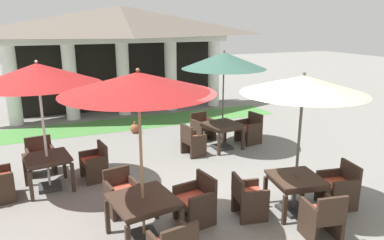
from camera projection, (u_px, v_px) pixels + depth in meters
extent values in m
plane|color=gray|center=(223.00, 210.00, 6.99)|extent=(60.00, 60.00, 0.00)
cylinder|color=white|center=(12.00, 86.00, 12.48)|extent=(0.48, 0.48, 2.74)
cylinder|color=white|center=(71.00, 82.00, 13.21)|extent=(0.48, 0.48, 2.74)
cylinder|color=white|center=(123.00, 79.00, 13.95)|extent=(0.48, 0.48, 2.74)
cylinder|color=white|center=(171.00, 76.00, 14.68)|extent=(0.48, 0.48, 2.74)
cylinder|color=white|center=(214.00, 74.00, 15.41)|extent=(0.48, 0.48, 2.74)
cube|color=white|center=(121.00, 40.00, 13.56)|extent=(8.55, 0.70, 0.24)
pyramid|color=#665B51|center=(120.00, 21.00, 13.38)|extent=(8.95, 2.83, 1.11)
cube|color=black|center=(118.00, 76.00, 14.74)|extent=(8.35, 0.16, 2.74)
cube|color=#47843D|center=(134.00, 123.00, 12.99)|extent=(10.75, 1.72, 0.01)
cube|color=#38281E|center=(296.00, 178.00, 6.80)|extent=(1.04, 1.04, 0.05)
cube|color=#38281E|center=(296.00, 181.00, 6.82)|extent=(0.95, 0.95, 0.09)
cube|color=#38281E|center=(285.00, 210.00, 6.42)|extent=(0.08, 0.08, 0.57)
cube|color=#38281E|center=(326.00, 205.00, 6.60)|extent=(0.08, 0.08, 0.57)
cube|color=#38281E|center=(265.00, 190.00, 7.20)|extent=(0.08, 0.08, 0.57)
cube|color=#38281E|center=(303.00, 186.00, 7.38)|extent=(0.08, 0.08, 0.57)
cube|color=#2D2D2D|center=(293.00, 209.00, 6.97)|extent=(0.51, 0.51, 0.06)
cylinder|color=#4C4742|center=(298.00, 151.00, 6.66)|extent=(0.05, 0.05, 2.42)
cone|color=beige|center=(303.00, 84.00, 6.33)|extent=(2.21, 2.21, 0.31)
sphere|color=#4C4742|center=(304.00, 74.00, 6.28)|extent=(0.06, 0.06, 0.06)
cube|color=#38281E|center=(322.00, 216.00, 6.02)|extent=(0.61, 0.63, 0.07)
cube|color=#C64C38|center=(322.00, 213.00, 6.00)|extent=(0.56, 0.58, 0.05)
cube|color=#38281E|center=(332.00, 210.00, 5.72)|extent=(0.53, 0.15, 0.42)
cube|color=#38281E|center=(308.00, 221.00, 5.99)|extent=(0.15, 0.55, 0.65)
cube|color=#38281E|center=(334.00, 218.00, 6.09)|extent=(0.15, 0.55, 0.65)
cube|color=#38281E|center=(300.00, 221.00, 6.25)|extent=(0.06, 0.06, 0.36)
cube|color=#38281E|center=(325.00, 218.00, 6.36)|extent=(0.06, 0.06, 0.36)
cube|color=#38281E|center=(316.00, 237.00, 5.80)|extent=(0.06, 0.06, 0.36)
cube|color=#38281E|center=(342.00, 233.00, 5.90)|extent=(0.06, 0.06, 0.36)
cube|color=#38281E|center=(337.00, 187.00, 7.07)|extent=(0.67, 0.69, 0.07)
cube|color=#C64C38|center=(337.00, 184.00, 7.05)|extent=(0.62, 0.63, 0.05)
cube|color=#38281E|center=(351.00, 173.00, 7.06)|extent=(0.16, 0.60, 0.43)
cube|color=#38281E|center=(346.00, 197.00, 6.83)|extent=(0.58, 0.16, 0.65)
cube|color=#38281E|center=(328.00, 184.00, 7.35)|extent=(0.58, 0.16, 0.65)
cube|color=#38281E|center=(332.00, 205.00, 6.81)|extent=(0.06, 0.06, 0.37)
cube|color=#38281E|center=(317.00, 192.00, 7.32)|extent=(0.06, 0.06, 0.37)
cube|color=#38281E|center=(356.00, 202.00, 6.93)|extent=(0.06, 0.06, 0.37)
cube|color=#38281E|center=(339.00, 189.00, 7.44)|extent=(0.06, 0.06, 0.37)
cube|color=#38281E|center=(250.00, 197.00, 6.67)|extent=(0.61, 0.62, 0.07)
cube|color=#C64C38|center=(250.00, 194.00, 6.66)|extent=(0.57, 0.57, 0.05)
cube|color=#38281E|center=(238.00, 187.00, 6.56)|extent=(0.15, 0.54, 0.38)
cube|color=#38281E|center=(245.00, 195.00, 6.93)|extent=(0.53, 0.15, 0.62)
cube|color=#38281E|center=(255.00, 207.00, 6.46)|extent=(0.53, 0.15, 0.62)
cube|color=#38281E|center=(256.00, 200.00, 7.01)|extent=(0.06, 0.06, 0.36)
cube|color=#38281E|center=(267.00, 212.00, 6.56)|extent=(0.06, 0.06, 0.36)
cube|color=#38281E|center=(233.00, 203.00, 6.90)|extent=(0.06, 0.06, 0.36)
cube|color=#38281E|center=(242.00, 215.00, 6.45)|extent=(0.06, 0.06, 0.36)
cube|color=#38281E|center=(222.00, 124.00, 10.22)|extent=(1.04, 1.04, 0.05)
cube|color=#38281E|center=(222.00, 127.00, 10.24)|extent=(0.96, 0.96, 0.09)
cube|color=#38281E|center=(219.00, 145.00, 9.77)|extent=(0.08, 0.08, 0.60)
cube|color=#38281E|center=(243.00, 140.00, 10.20)|extent=(0.08, 0.08, 0.60)
cube|color=#38281E|center=(202.00, 137.00, 10.45)|extent=(0.08, 0.08, 0.60)
cube|color=#38281E|center=(225.00, 132.00, 10.89)|extent=(0.08, 0.08, 0.60)
cube|color=#2D2D2D|center=(222.00, 147.00, 10.40)|extent=(0.50, 0.50, 0.07)
cylinder|color=#4C4742|center=(223.00, 107.00, 10.09)|extent=(0.04, 0.04, 2.46)
cone|color=#33594C|center=(224.00, 60.00, 9.75)|extent=(2.30, 2.30, 0.44)
sphere|color=#4C4742|center=(224.00, 51.00, 9.69)|extent=(0.06, 0.06, 0.06)
cube|color=#38281E|center=(203.00, 127.00, 11.10)|extent=(0.65, 0.65, 0.07)
cube|color=#C64C38|center=(203.00, 125.00, 11.08)|extent=(0.60, 0.60, 0.05)
cube|color=#38281E|center=(198.00, 118.00, 11.26)|extent=(0.57, 0.15, 0.38)
cube|color=#38281E|center=(210.00, 128.00, 11.25)|extent=(0.15, 0.57, 0.64)
cube|color=#38281E|center=(196.00, 131.00, 10.98)|extent=(0.15, 0.57, 0.64)
cube|color=#38281E|center=(215.00, 135.00, 11.07)|extent=(0.06, 0.06, 0.36)
cube|color=#38281E|center=(201.00, 137.00, 10.81)|extent=(0.06, 0.06, 0.36)
cube|color=#38281E|center=(205.00, 130.00, 11.49)|extent=(0.06, 0.06, 0.36)
cube|color=#38281E|center=(192.00, 133.00, 11.23)|extent=(0.06, 0.06, 0.36)
cube|color=#38281E|center=(248.00, 130.00, 10.81)|extent=(0.65, 0.69, 0.07)
cube|color=#C64C38|center=(248.00, 128.00, 10.79)|extent=(0.60, 0.63, 0.05)
cube|color=#38281E|center=(255.00, 120.00, 10.87)|extent=(0.16, 0.60, 0.45)
cube|color=#38281E|center=(255.00, 134.00, 10.59)|extent=(0.57, 0.15, 0.66)
cube|color=#38281E|center=(242.00, 130.00, 11.05)|extent=(0.57, 0.15, 0.66)
cube|color=#38281E|center=(248.00, 141.00, 10.51)|extent=(0.06, 0.06, 0.36)
cube|color=#38281E|center=(236.00, 136.00, 10.95)|extent=(0.06, 0.06, 0.36)
cube|color=#38281E|center=(261.00, 138.00, 10.77)|extent=(0.06, 0.06, 0.36)
cube|color=#38281E|center=(248.00, 133.00, 11.22)|extent=(0.06, 0.06, 0.36)
cube|color=#38281E|center=(193.00, 141.00, 9.81)|extent=(0.57, 0.62, 0.07)
cube|color=#C64C38|center=(193.00, 139.00, 9.79)|extent=(0.52, 0.57, 0.05)
cube|color=#38281E|center=(186.00, 133.00, 9.62)|extent=(0.15, 0.55, 0.43)
cube|color=#38281E|center=(189.00, 142.00, 10.04)|extent=(0.49, 0.14, 0.61)
cube|color=#38281E|center=(199.00, 147.00, 9.62)|extent=(0.49, 0.14, 0.61)
cube|color=#38281E|center=(195.00, 145.00, 10.17)|extent=(0.06, 0.06, 0.36)
cube|color=#38281E|center=(205.00, 150.00, 9.77)|extent=(0.06, 0.06, 0.36)
cube|color=#38281E|center=(182.00, 147.00, 9.95)|extent=(0.06, 0.06, 0.36)
cube|color=#38281E|center=(192.00, 153.00, 9.55)|extent=(0.06, 0.06, 0.36)
cube|color=#38281E|center=(47.00, 157.00, 7.70)|extent=(1.01, 1.01, 0.05)
cube|color=#38281E|center=(47.00, 160.00, 7.72)|extent=(0.93, 0.93, 0.06)
cube|color=#38281E|center=(31.00, 186.00, 7.26)|extent=(0.08, 0.08, 0.65)
cube|color=#38281E|center=(73.00, 178.00, 7.67)|extent=(0.08, 0.08, 0.65)
cube|color=#38281E|center=(26.00, 172.00, 7.94)|extent=(0.08, 0.08, 0.65)
cube|color=#38281E|center=(64.00, 165.00, 8.35)|extent=(0.08, 0.08, 0.65)
cube|color=#2D2D2D|center=(50.00, 187.00, 7.88)|extent=(0.46, 0.46, 0.09)
cylinder|color=beige|center=(44.00, 135.00, 7.57)|extent=(0.05, 0.05, 2.46)
cone|color=maroon|center=(38.00, 74.00, 7.24)|extent=(2.51, 2.51, 0.42)
sphere|color=beige|center=(36.00, 62.00, 7.17)|extent=(0.06, 0.06, 0.06)
cube|color=#38281E|center=(12.00, 184.00, 7.71)|extent=(0.06, 0.06, 0.36)
cube|color=#38281E|center=(14.00, 194.00, 7.26)|extent=(0.06, 0.06, 0.36)
cube|color=#38281E|center=(41.00, 158.00, 8.60)|extent=(0.65, 0.58, 0.07)
cube|color=#C64C38|center=(41.00, 155.00, 8.58)|extent=(0.60, 0.53, 0.05)
cube|color=#38281E|center=(38.00, 145.00, 8.72)|extent=(0.59, 0.14, 0.43)
cube|color=#38281E|center=(53.00, 159.00, 8.75)|extent=(0.13, 0.50, 0.63)
cube|color=#38281E|center=(29.00, 163.00, 8.48)|extent=(0.13, 0.50, 0.63)
cube|color=#38281E|center=(55.00, 167.00, 8.60)|extent=(0.06, 0.06, 0.36)
cube|color=#38281E|center=(31.00, 172.00, 8.34)|extent=(0.06, 0.06, 0.36)
cube|color=#38281E|center=(52.00, 161.00, 8.97)|extent=(0.06, 0.06, 0.36)
cube|color=#38281E|center=(28.00, 165.00, 8.70)|extent=(0.06, 0.06, 0.36)
cube|color=#38281E|center=(94.00, 163.00, 8.27)|extent=(0.57, 0.67, 0.07)
cube|color=#C64C38|center=(93.00, 160.00, 8.26)|extent=(0.53, 0.62, 0.05)
cube|color=#38281E|center=(103.00, 151.00, 8.32)|extent=(0.14, 0.61, 0.40)
cube|color=#38281E|center=(98.00, 171.00, 8.06)|extent=(0.50, 0.13, 0.62)
cube|color=#38281E|center=(90.00, 162.00, 8.53)|extent=(0.50, 0.13, 0.62)
cube|color=#38281E|center=(88.00, 178.00, 7.99)|extent=(0.06, 0.06, 0.36)
cube|color=#38281E|center=(81.00, 169.00, 8.45)|extent=(0.06, 0.06, 0.36)
cube|color=#38281E|center=(107.00, 174.00, 8.21)|extent=(0.06, 0.06, 0.36)
cube|color=#38281E|center=(100.00, 166.00, 8.67)|extent=(0.06, 0.06, 0.36)
cube|color=#38281E|center=(143.00, 199.00, 5.90)|extent=(1.13, 1.13, 0.05)
cube|color=#38281E|center=(143.00, 203.00, 5.92)|extent=(1.04, 1.04, 0.07)
cube|color=#38281E|center=(182.00, 227.00, 5.86)|extent=(0.08, 0.08, 0.62)
cube|color=#38281E|center=(107.00, 217.00, 6.15)|extent=(0.08, 0.08, 0.62)
cube|color=#38281E|center=(156.00, 203.00, 6.62)|extent=(0.08, 0.08, 0.62)
cube|color=#2D2D2D|center=(144.00, 236.00, 6.08)|extent=(0.42, 0.42, 0.09)
cylinder|color=olive|center=(141.00, 166.00, 5.75)|extent=(0.05, 0.05, 2.60)
cone|color=maroon|center=(138.00, 83.00, 5.40)|extent=(2.35, 2.35, 0.32)
sphere|color=olive|center=(138.00, 70.00, 5.35)|extent=(0.06, 0.06, 0.06)
cube|color=#38281E|center=(194.00, 201.00, 6.49)|extent=(0.64, 0.68, 0.07)
cube|color=#C64C38|center=(194.00, 198.00, 6.47)|extent=(0.59, 0.62, 0.05)
cube|color=#38281E|center=(206.00, 185.00, 6.55)|extent=(0.15, 0.60, 0.43)
cube|color=#38281E|center=(203.00, 212.00, 6.28)|extent=(0.56, 0.14, 0.65)
cube|color=#38281E|center=(186.00, 199.00, 6.74)|extent=(0.56, 0.14, 0.65)
cube|color=#38281E|center=(190.00, 223.00, 6.19)|extent=(0.06, 0.06, 0.37)
cube|color=#38281E|center=(175.00, 210.00, 6.64)|extent=(0.06, 0.06, 0.37)
cube|color=#38281E|center=(214.00, 215.00, 6.45)|extent=(0.06, 0.06, 0.37)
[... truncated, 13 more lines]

